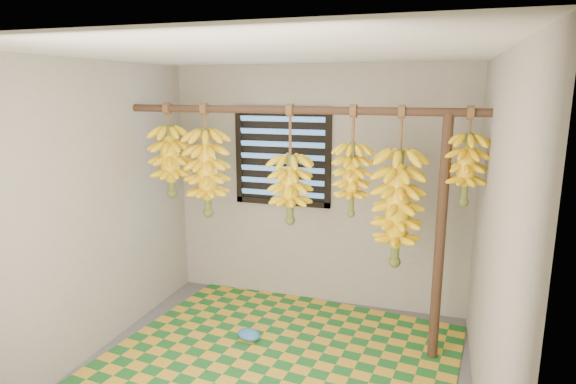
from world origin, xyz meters
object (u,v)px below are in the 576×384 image
at_px(banana_bunch_d, 352,180).
at_px(banana_bunch_f, 466,169).
at_px(woven_mat, 284,353).
at_px(plastic_bag, 249,335).
at_px(banana_bunch_a, 170,161).
at_px(banana_bunch_e, 397,208).
at_px(banana_bunch_c, 290,189).
at_px(banana_bunch_b, 207,173).
at_px(support_post, 440,242).

height_order(banana_bunch_d, banana_bunch_f, same).
bearing_deg(woven_mat, plastic_bag, 163.40).
height_order(banana_bunch_a, banana_bunch_d, same).
distance_m(banana_bunch_e, banana_bunch_f, 0.60).
bearing_deg(banana_bunch_d, banana_bunch_c, -180.00).
xyz_separation_m(banana_bunch_e, banana_bunch_f, (0.49, 0.00, 0.34)).
distance_m(banana_bunch_b, banana_bunch_f, 2.15).
bearing_deg(banana_bunch_e, banana_bunch_b, 180.00).
bearing_deg(banana_bunch_b, plastic_bag, -23.98).
height_order(banana_bunch_b, banana_bunch_e, same).
height_order(banana_bunch_c, banana_bunch_d, same).
bearing_deg(banana_bunch_a, plastic_bag, -13.92).
bearing_deg(support_post, plastic_bag, -172.52).
relative_size(banana_bunch_b, banana_bunch_d, 1.11).
xyz_separation_m(banana_bunch_a, banana_bunch_d, (1.65, 0.00, -0.08)).
distance_m(support_post, banana_bunch_d, 0.84).
bearing_deg(woven_mat, banana_bunch_b, 159.18).
distance_m(plastic_bag, banana_bunch_f, 2.29).
distance_m(woven_mat, plastic_bag, 0.38).
height_order(woven_mat, banana_bunch_a, banana_bunch_a).
xyz_separation_m(banana_bunch_b, banana_bunch_e, (1.66, 0.00, -0.20)).
distance_m(banana_bunch_a, banana_bunch_d, 1.65).
relative_size(plastic_bag, banana_bunch_f, 0.30).
distance_m(support_post, banana_bunch_b, 2.05).
bearing_deg(banana_bunch_c, banana_bunch_f, 0.00).
xyz_separation_m(banana_bunch_c, banana_bunch_e, (0.89, 0.00, -0.10)).
xyz_separation_m(banana_bunch_b, banana_bunch_d, (1.29, 0.00, 0.01)).
bearing_deg(banana_bunch_d, banana_bunch_a, 180.00).
height_order(support_post, woven_mat, support_post).
height_order(banana_bunch_b, banana_bunch_f, same).
distance_m(banana_bunch_a, banana_bunch_f, 2.51).
relative_size(woven_mat, banana_bunch_b, 2.74).
bearing_deg(banana_bunch_f, banana_bunch_b, 180.00).
xyz_separation_m(banana_bunch_d, banana_bunch_f, (0.86, 0.00, 0.13)).
bearing_deg(plastic_bag, banana_bunch_f, 6.82).
bearing_deg(banana_bunch_a, banana_bunch_c, -0.00).
bearing_deg(banana_bunch_d, support_post, 0.00).
xyz_separation_m(plastic_bag, banana_bunch_d, (0.83, 0.20, 1.40)).
bearing_deg(banana_bunch_d, woven_mat, -146.96).
relative_size(support_post, banana_bunch_e, 1.57).
relative_size(plastic_bag, banana_bunch_e, 0.17).
bearing_deg(woven_mat, banana_bunch_e, 20.12).
height_order(banana_bunch_b, banana_bunch_d, same).
bearing_deg(banana_bunch_f, support_post, 180.00).
height_order(banana_bunch_a, banana_bunch_c, same).
height_order(support_post, plastic_bag, support_post).
xyz_separation_m(plastic_bag, banana_bunch_f, (1.69, 0.20, 1.53)).
height_order(plastic_bag, banana_bunch_b, banana_bunch_b).
xyz_separation_m(support_post, plastic_bag, (-1.54, -0.20, -0.94)).
bearing_deg(banana_bunch_d, banana_bunch_e, 0.00).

